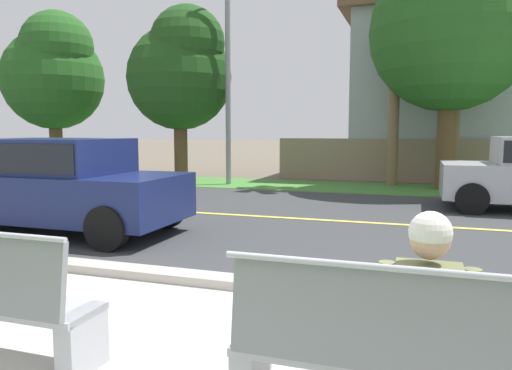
{
  "coord_description": "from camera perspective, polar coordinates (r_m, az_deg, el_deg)",
  "views": [
    {
      "loc": [
        1.52,
        -2.34,
        1.67
      ],
      "look_at": [
        -0.35,
        3.3,
        1.0
      ],
      "focal_mm": 34.02,
      "sensor_mm": 36.0,
      "label": 1
    }
  ],
  "objects": [
    {
      "name": "ground_plane",
      "position": [
        10.59,
        9.9,
        -2.74
      ],
      "size": [
        140.0,
        140.0,
        0.0
      ],
      "primitive_type": "plane",
      "color": "#665B4C"
    },
    {
      "name": "bench_right",
      "position": [
        2.85,
        15.42,
        -19.11
      ],
      "size": [
        1.75,
        0.48,
        1.01
      ],
      "color": "#9EA0A8",
      "rests_on": "ground_plane"
    },
    {
      "name": "curb_edge",
      "position": [
        5.19,
        0.42,
        -11.7
      ],
      "size": [
        44.0,
        0.3,
        0.11
      ],
      "primitive_type": "cube",
      "color": "#ADA89E",
      "rests_on": "ground_plane"
    },
    {
      "name": "shade_tree_far_left",
      "position": [
        18.39,
        -22.63,
        12.17
      ],
      "size": [
        3.42,
        3.42,
        5.65
      ],
      "color": "brown",
      "rests_on": "ground_plane"
    },
    {
      "name": "far_verge_grass",
      "position": [
        14.5,
        12.23,
        -0.3
      ],
      "size": [
        48.0,
        2.8,
        0.02
      ],
      "primitive_type": "cube",
      "color": "#478438",
      "rests_on": "ground_plane"
    },
    {
      "name": "house_across_street",
      "position": [
        19.99,
        27.43,
        10.06
      ],
      "size": [
        11.27,
        6.91,
        6.28
      ],
      "color": "#A3ADB2",
      "rests_on": "ground_plane"
    },
    {
      "name": "seated_person_olive",
      "position": [
        2.92,
        19.42,
        -13.86
      ],
      "size": [
        0.52,
        0.68,
        1.25
      ],
      "color": "#47382D",
      "rests_on": "ground_plane"
    },
    {
      "name": "shade_tree_centre",
      "position": [
        14.83,
        22.52,
        17.71
      ],
      "size": [
        4.38,
        4.38,
        7.22
      ],
      "color": "brown",
      "rests_on": "ground_plane"
    },
    {
      "name": "street_asphalt",
      "position": [
        9.13,
        8.5,
        -4.16
      ],
      "size": [
        52.0,
        8.0,
        0.01
      ],
      "primitive_type": "cube",
      "color": "#383A3D",
      "rests_on": "ground_plane"
    },
    {
      "name": "car_navy_near",
      "position": [
        8.6,
        -22.73,
        0.49
      ],
      "size": [
        4.3,
        1.86,
        1.54
      ],
      "color": "navy",
      "rests_on": "ground_plane"
    },
    {
      "name": "road_centre_line",
      "position": [
        9.12,
        8.5,
        -4.13
      ],
      "size": [
        48.0,
        0.14,
        0.01
      ],
      "primitive_type": "cube",
      "color": "#E0CC4C",
      "rests_on": "ground_plane"
    },
    {
      "name": "streetlamp",
      "position": [
        15.37,
        -3.06,
        15.97
      ],
      "size": [
        0.24,
        2.1,
        7.41
      ],
      "color": "gray",
      "rests_on": "ground_plane"
    },
    {
      "name": "garden_wall",
      "position": [
        16.65,
        25.08,
        2.48
      ],
      "size": [
        13.0,
        0.36,
        1.4
      ],
      "primitive_type": "cube",
      "color": "gray",
      "rests_on": "ground_plane"
    },
    {
      "name": "shade_tree_left",
      "position": [
        16.14,
        -8.74,
        13.26
      ],
      "size": [
        3.37,
        3.37,
        5.56
      ],
      "color": "brown",
      "rests_on": "ground_plane"
    }
  ]
}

